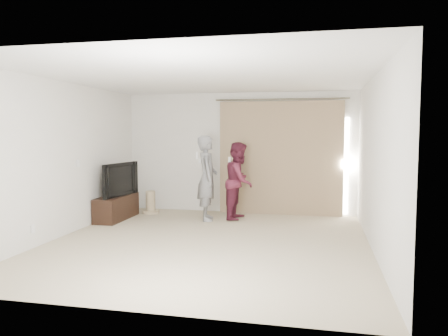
{
  "coord_description": "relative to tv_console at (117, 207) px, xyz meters",
  "views": [
    {
      "loc": [
        1.7,
        -6.59,
        1.75
      ],
      "look_at": [
        0.0,
        1.2,
        1.09
      ],
      "focal_mm": 35.0,
      "sensor_mm": 36.0,
      "label": 1
    }
  ],
  "objects": [
    {
      "name": "tv_console",
      "position": [
        0.0,
        0.0,
        0.0
      ],
      "size": [
        0.43,
        1.24,
        0.48
      ],
      "primitive_type": "cube",
      "color": "black",
      "rests_on": "ground"
    },
    {
      "name": "ceiling",
      "position": [
        2.27,
        -1.43,
        2.36
      ],
      "size": [
        5.0,
        5.5,
        0.01
      ],
      "primitive_type": "cube",
      "color": "white",
      "rests_on": "wall_back"
    },
    {
      "name": "floor",
      "position": [
        2.27,
        -1.43,
        -0.24
      ],
      "size": [
        5.5,
        5.5,
        0.0
      ],
      "primitive_type": "plane",
      "color": "#C0AF90",
      "rests_on": "ground"
    },
    {
      "name": "wall_back",
      "position": [
        2.27,
        1.32,
        1.06
      ],
      "size": [
        5.0,
        0.04,
        2.6
      ],
      "primitive_type": "cube",
      "color": "silver",
      "rests_on": "ground"
    },
    {
      "name": "scratching_post",
      "position": [
        0.42,
        0.76,
        -0.04
      ],
      "size": [
        0.36,
        0.36,
        0.49
      ],
      "color": "tan",
      "rests_on": "ground"
    },
    {
      "name": "person_man",
      "position": [
        1.81,
        0.31,
        0.61
      ],
      "size": [
        0.55,
        0.7,
        1.69
      ],
      "color": "slate",
      "rests_on": "ground"
    },
    {
      "name": "tv",
      "position": [
        0.0,
        0.0,
        0.57
      ],
      "size": [
        0.31,
        1.17,
        0.67
      ],
      "primitive_type": "imported",
      "rotation": [
        0.0,
        0.0,
        1.43
      ],
      "color": "black",
      "rests_on": "tv_console"
    },
    {
      "name": "person_woman",
      "position": [
        2.41,
        0.57,
        0.54
      ],
      "size": [
        0.65,
        0.8,
        1.55
      ],
      "color": "#571C2D",
      "rests_on": "ground"
    },
    {
      "name": "curtain",
      "position": [
        3.18,
        1.25,
        0.96
      ],
      "size": [
        2.8,
        0.11,
        2.46
      ],
      "color": "tan",
      "rests_on": "ground"
    },
    {
      "name": "wall_left",
      "position": [
        -0.23,
        -1.43,
        1.06
      ],
      "size": [
        0.04,
        5.5,
        2.6
      ],
      "color": "silver",
      "rests_on": "ground"
    }
  ]
}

